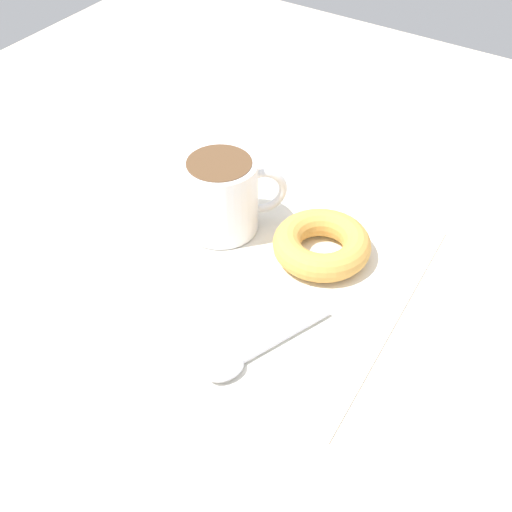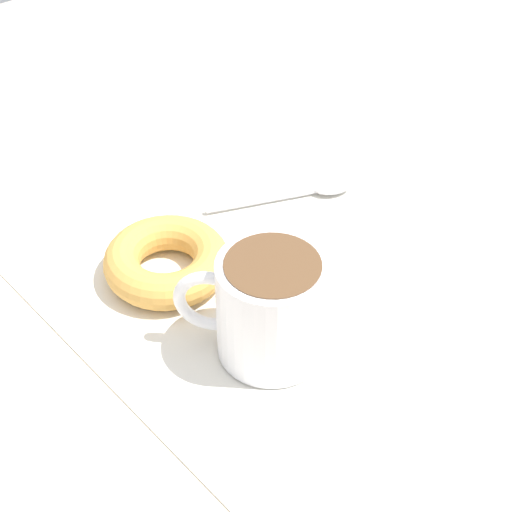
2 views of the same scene
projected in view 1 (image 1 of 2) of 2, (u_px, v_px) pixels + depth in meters
The scene contains 5 objects.
ground_plane at pixel (256, 277), 72.98cm from camera, with size 120.00×120.00×2.00cm, color beige.
napkin at pixel (256, 272), 71.91cm from camera, with size 30.09×30.09×0.30cm, color white.
coffee_cup at pixel (222, 194), 74.32cm from camera, with size 9.23×9.46×8.27cm.
donut at pixel (322, 244), 72.62cm from camera, with size 10.09×10.09×2.92cm, color gold.
spoon at pixel (244, 359), 62.69cm from camera, with size 13.22×6.17×0.90cm.
Camera 1 is at (44.43, 28.83, 49.26)cm, focal length 50.00 mm.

